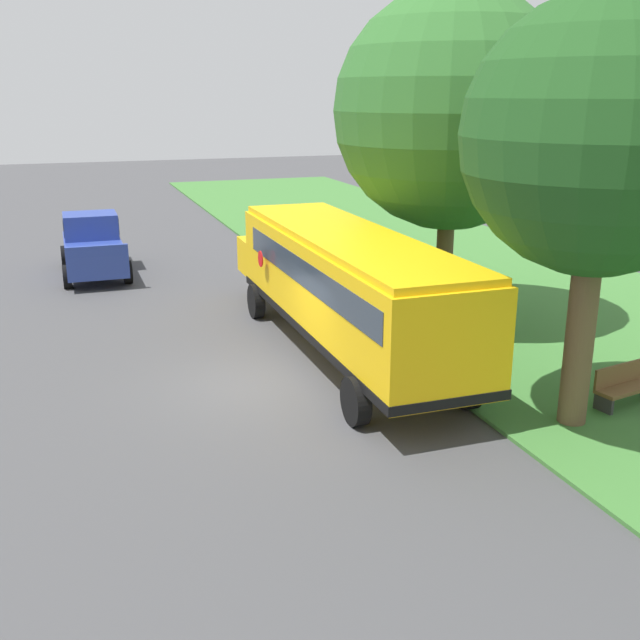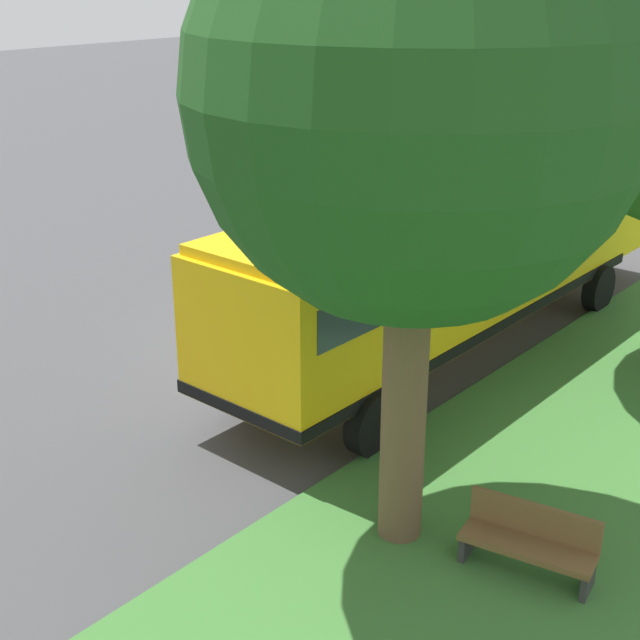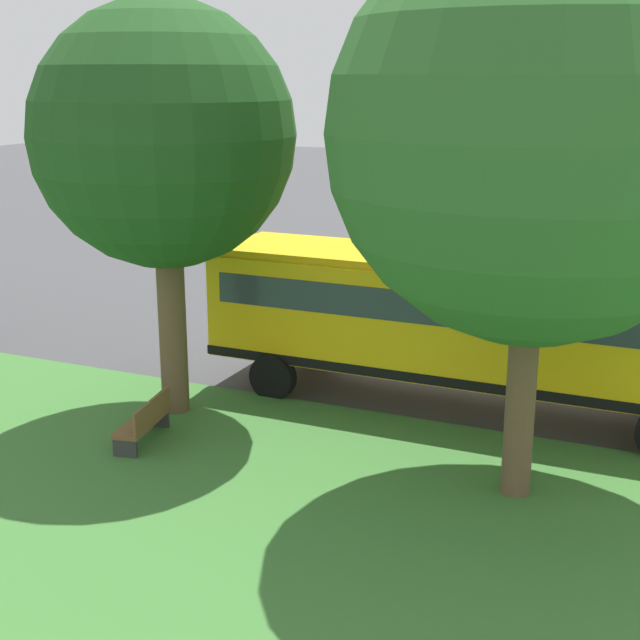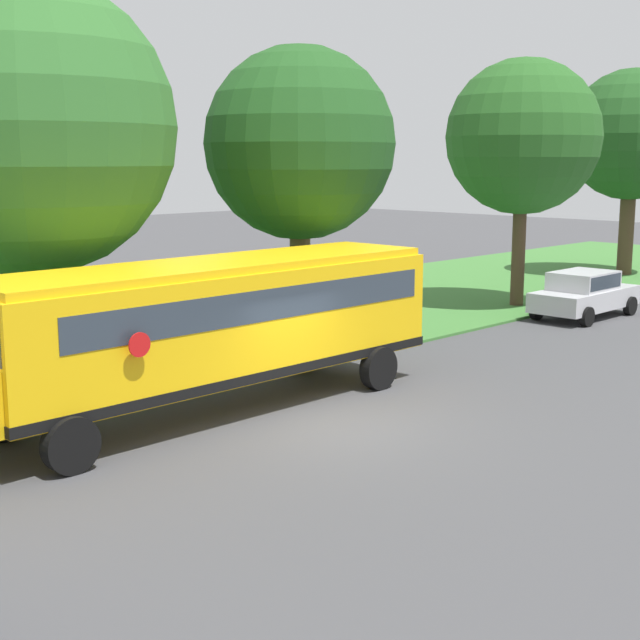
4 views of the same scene
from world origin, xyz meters
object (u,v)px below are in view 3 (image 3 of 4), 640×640
oak_tree_roadside_mid (170,139)px  park_bench (145,422)px  school_bus (472,318)px  oak_tree_beside_bus (537,133)px

oak_tree_roadside_mid → park_bench: size_ratio=4.90×
school_bus → park_bench: bearing=131.5°
school_bus → oak_tree_beside_bus: size_ratio=1.36×
oak_tree_beside_bus → park_bench: (-0.62, 6.81, -5.43)m
school_bus → oak_tree_beside_bus: oak_tree_beside_bus is taller
school_bus → oak_tree_beside_bus: bearing=-155.0°
school_bus → park_bench: size_ratio=7.46×
park_bench → oak_tree_roadside_mid: bearing=9.2°
oak_tree_beside_bus → oak_tree_roadside_mid: 7.16m
park_bench → school_bus: bearing=-48.5°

